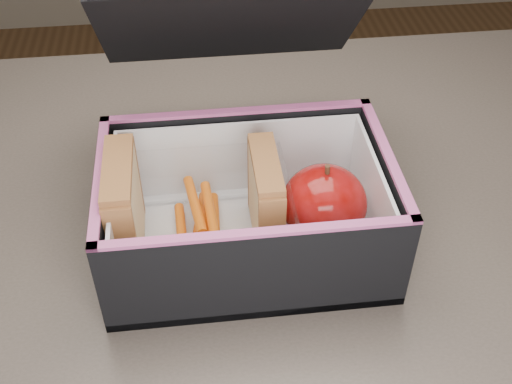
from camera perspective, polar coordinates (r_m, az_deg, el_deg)
The scene contains 8 objects.
kitchen_table at distance 0.74m, azimuth 0.66°, elevation -8.57°, with size 1.20×0.80×0.75m.
lunch_bag at distance 0.62m, azimuth -0.86°, elevation -0.72°, with size 0.28×0.30×0.24m.
plastic_tub at distance 0.62m, azimuth -5.28°, elevation -2.21°, with size 0.18×0.13×0.07m, color white, non-canonical shape.
sandwich_left at distance 0.61m, azimuth -11.62°, elevation -1.45°, with size 0.03×0.09×0.10m.
sandwich_right at distance 0.62m, azimuth 0.85°, elevation -0.72°, with size 0.02×0.09×0.10m.
carrot_sticks at distance 0.64m, azimuth -4.81°, elevation -2.99°, with size 0.05×0.14×0.03m.
paper_napkin at distance 0.66m, azimuth 5.60°, elevation -3.48°, with size 0.07×0.07×0.01m, color white.
red_apple at distance 0.62m, azimuth 6.08°, elevation -1.05°, with size 0.11×0.11×0.09m.
Camera 1 is at (-0.06, -0.47, 1.23)m, focal length 45.00 mm.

